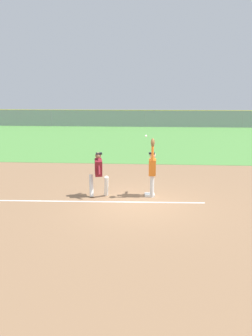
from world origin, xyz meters
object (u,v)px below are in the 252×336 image
object	(u,v)px
first_base	(150,195)
baseball	(146,136)
parked_car_blue	(121,118)
parked_car_silver	(202,119)
fielder	(152,168)
runner	(99,171)
parked_car_red	(158,118)

from	to	relation	value
first_base	baseball	xyz separation A→B (m)	(-0.16, -0.23, 2.32)
baseball	parked_car_blue	world-z (taller)	baseball
parked_car_silver	fielder	bearing A→B (deg)	-96.83
first_base	parked_car_blue	size ratio (longest dim) A/B	0.08
runner	parked_car_blue	size ratio (longest dim) A/B	0.38
parked_car_blue	parked_car_silver	distance (m)	9.76
first_base	parked_car_silver	xyz separation A→B (m)	(6.31, 28.11, 0.63)
baseball	parked_car_silver	size ratio (longest dim) A/B	0.02
runner	baseball	world-z (taller)	baseball
fielder	parked_car_blue	distance (m)	28.59
first_base	fielder	bearing A→B (deg)	-37.87
baseball	parked_car_red	world-z (taller)	baseball
runner	parked_car_red	size ratio (longest dim) A/B	0.38
baseball	parked_car_blue	xyz separation A→B (m)	(-3.28, 28.53, -1.68)
runner	parked_car_blue	world-z (taller)	runner
first_base	parked_car_blue	bearing A→B (deg)	96.94
first_base	baseball	distance (m)	2.33
parked_car_red	parked_car_silver	size ratio (longest dim) A/B	0.99
first_base	runner	distance (m)	2.17
fielder	runner	xyz separation A→B (m)	(-2.03, -0.16, -0.12)
first_base	parked_car_silver	size ratio (longest dim) A/B	0.08
fielder	parked_car_silver	world-z (taller)	fielder
first_base	parked_car_red	world-z (taller)	parked_car_red
runner	baseball	bearing A→B (deg)	-12.29
fielder	parked_car_red	bearing A→B (deg)	-90.02
runner	parked_car_silver	distance (m)	29.51
runner	parked_car_red	distance (m)	28.78
fielder	runner	distance (m)	2.04
first_base	baseball	size ratio (longest dim) A/B	5.14
parked_car_blue	parked_car_silver	world-z (taller)	same
parked_car_blue	parked_car_red	xyz separation A→B (m)	(4.46, 0.09, 0.00)
runner	parked_car_silver	size ratio (longest dim) A/B	0.38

